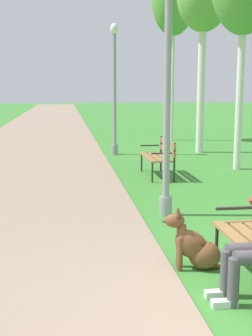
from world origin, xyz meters
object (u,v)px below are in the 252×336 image
object	(u,v)px
dog_brown	(195,247)
lamp_post_near	(168,69)
lamp_post_mid	(114,88)
park_bench_mid	(160,154)

from	to	relation	value
dog_brown	lamp_post_near	bearing A→B (deg)	86.04
lamp_post_near	lamp_post_mid	size ratio (longest dim) A/B	1.14
park_bench_mid	lamp_post_near	size ratio (longest dim) A/B	0.34
park_bench_mid	lamp_post_near	distance (m)	3.71
dog_brown	lamp_post_near	xyz separation A→B (m)	(0.15, 2.20, 2.02)
park_bench_mid	dog_brown	size ratio (longest dim) A/B	1.80
lamp_post_near	lamp_post_mid	distance (m)	6.83
park_bench_mid	lamp_post_near	xyz separation A→B (m)	(-0.57, -3.21, 1.77)
lamp_post_near	dog_brown	bearing A→B (deg)	-93.96
park_bench_mid	lamp_post_near	world-z (taller)	lamp_post_near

